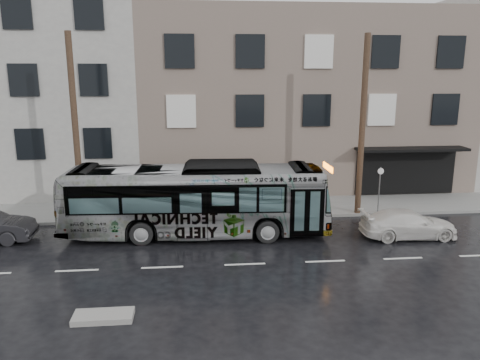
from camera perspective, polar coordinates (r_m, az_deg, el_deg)
The scene contains 9 objects.
ground at distance 20.86m, azimuth -0.10°, elevation -7.53°, with size 120.00×120.00×0.00m, color black.
sidewalk at distance 25.46m, azimuth -1.10°, elevation -3.49°, with size 90.00×3.60×0.15m, color gray.
building_taupe at distance 32.89m, azimuth 6.69°, elevation 9.81°, with size 20.00×12.00×11.00m, color #76655B.
utility_pole_front at distance 24.34m, azimuth 14.69°, elevation 6.32°, with size 0.30×0.30×9.00m, color #4B3625.
utility_pole_rear at distance 23.60m, azimuth -19.42°, elevation 5.80°, with size 0.30×0.30×9.00m, color #4B3625.
sign_post at distance 25.31m, azimuth 16.60°, elevation -1.16°, with size 0.06×0.06×2.40m, color slate.
bus at distance 21.32m, azimuth -5.40°, elevation -2.41°, with size 2.80×11.97×3.33m, color #B2B2B2.
white_sedan at distance 22.55m, azimuth 19.83°, elevation -5.05°, with size 1.75×4.30×1.25m, color silver.
slush_pile at distance 15.36m, azimuth -16.32°, elevation -15.68°, with size 1.80×0.80×0.18m, color gray.
Camera 1 is at (-1.76, -19.43, 7.36)m, focal length 35.00 mm.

